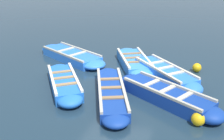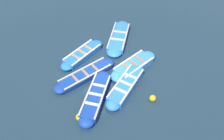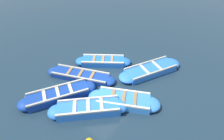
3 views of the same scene
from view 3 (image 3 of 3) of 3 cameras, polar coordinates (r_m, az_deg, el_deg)
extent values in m
plane|color=#1C303F|center=(8.78, -3.98, -4.60)|extent=(120.00, 120.00, 0.00)
cube|color=navy|center=(8.32, -17.08, -7.86)|extent=(2.77, 1.98, 0.38)
ellipsoid|color=navy|center=(8.46, -26.14, -9.97)|extent=(1.03, 1.02, 0.38)
ellipsoid|color=navy|center=(8.41, -8.06, -5.54)|extent=(1.03, 1.02, 0.38)
cube|color=#B2AD9E|center=(7.90, -16.96, -8.54)|extent=(2.38, 1.31, 0.07)
cube|color=#B2AD9E|center=(8.44, -17.75, -5.10)|extent=(2.38, 1.31, 0.07)
cube|color=beige|center=(8.21, -21.28, -7.79)|extent=(0.46, 0.70, 0.04)
cube|color=beige|center=(8.18, -17.35, -6.84)|extent=(0.46, 0.70, 0.04)
cube|color=beige|center=(8.19, -13.43, -5.86)|extent=(0.46, 0.70, 0.04)
cube|color=#3884E0|center=(7.81, 3.79, -9.89)|extent=(1.93, 2.47, 0.33)
ellipsoid|color=#3884E0|center=(7.95, -4.54, -8.73)|extent=(1.18, 1.19, 0.33)
ellipsoid|color=#3884E0|center=(7.82, 12.32, -10.85)|extent=(1.18, 1.19, 0.33)
cube|color=silver|center=(7.38, 3.41, -11.33)|extent=(1.16, 2.01, 0.07)
cube|color=silver|center=(7.95, 4.27, -6.65)|extent=(1.16, 2.01, 0.07)
cube|color=olive|center=(7.71, 0.21, -8.50)|extent=(0.79, 0.52, 0.04)
cube|color=olive|center=(7.67, 3.85, -8.98)|extent=(0.79, 0.52, 0.04)
cube|color=olive|center=(7.66, 7.53, -9.42)|extent=(0.79, 0.52, 0.04)
cube|color=navy|center=(9.14, -10.14, -1.87)|extent=(1.91, 3.00, 0.29)
ellipsoid|color=navy|center=(9.78, -18.04, -0.33)|extent=(0.94, 0.95, 0.29)
ellipsoid|color=navy|center=(8.71, -1.24, -3.57)|extent=(0.94, 0.95, 0.29)
cube|color=#B2AD9E|center=(8.80, -11.15, -2.39)|extent=(1.25, 2.67, 0.07)
cube|color=#B2AD9E|center=(9.27, -9.43, 0.31)|extent=(1.25, 2.67, 0.07)
cube|color=olive|center=(9.29, -13.78, -0.41)|extent=(0.67, 0.40, 0.04)
cube|color=olive|center=(9.04, -10.25, -1.08)|extent=(0.67, 0.40, 0.04)
cube|color=olive|center=(8.83, -6.54, -1.77)|extent=(0.67, 0.40, 0.04)
cube|color=blue|center=(9.57, 12.43, 0.01)|extent=(2.93, 2.07, 0.32)
ellipsoid|color=blue|center=(8.92, 5.18, -2.39)|extent=(1.23, 1.22, 0.32)
ellipsoid|color=blue|center=(10.36, 18.66, 2.07)|extent=(1.23, 1.22, 0.32)
cube|color=#B2AD9E|center=(9.18, 14.21, -0.64)|extent=(2.50, 1.23, 0.07)
cube|color=#B2AD9E|center=(9.73, 11.06, 2.42)|extent=(2.50, 1.23, 0.07)
cube|color=beige|center=(9.26, 10.60, 0.22)|extent=(0.50, 0.85, 0.04)
cube|color=beige|center=(9.67, 14.46, 1.47)|extent=(0.50, 0.85, 0.04)
cube|color=blue|center=(7.51, -7.67, -12.44)|extent=(2.42, 2.36, 0.40)
ellipsoid|color=blue|center=(7.69, -17.53, -12.90)|extent=(1.06, 1.06, 0.40)
ellipsoid|color=blue|center=(7.55, 2.33, -11.61)|extent=(1.06, 1.06, 0.40)
cube|color=beige|center=(7.11, -7.78, -13.51)|extent=(1.89, 1.80, 0.07)
cube|color=beige|center=(7.57, -7.86, -9.21)|extent=(1.89, 1.80, 0.07)
cube|color=beige|center=(7.40, -12.13, -11.62)|extent=(0.59, 0.61, 0.04)
cube|color=beige|center=(7.34, -7.81, -11.36)|extent=(0.59, 0.61, 0.04)
cube|color=beige|center=(7.34, -3.46, -11.05)|extent=(0.59, 0.61, 0.04)
cube|color=blue|center=(9.96, -2.92, 2.76)|extent=(2.09, 2.38, 0.33)
ellipsoid|color=blue|center=(10.12, -9.67, 2.87)|extent=(1.05, 1.05, 0.33)
ellipsoid|color=blue|center=(9.93, 3.97, 2.62)|extent=(1.05, 1.05, 0.33)
cube|color=silver|center=(9.55, -3.11, 2.46)|extent=(1.48, 1.90, 0.07)
cube|color=silver|center=(10.13, -2.80, 4.88)|extent=(1.48, 1.90, 0.07)
cube|color=#9E7A51|center=(9.90, -5.88, 3.68)|extent=(0.65, 0.54, 0.04)
cube|color=#9E7A51|center=(9.85, -2.95, 3.64)|extent=(0.65, 0.54, 0.04)
cube|color=#9E7A51|center=(9.82, 0.00, 3.58)|extent=(0.65, 0.54, 0.04)
sphere|color=#EAB214|center=(8.72, -25.52, -8.13)|extent=(0.34, 0.34, 0.34)
camera|label=1|loc=(12.49, -43.72, 18.43)|focal=42.00mm
camera|label=2|loc=(7.62, -97.64, 20.65)|focal=35.00mm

